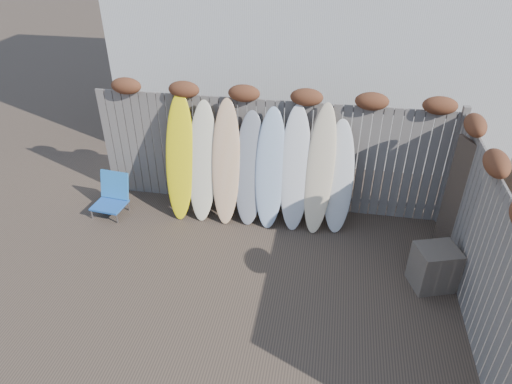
% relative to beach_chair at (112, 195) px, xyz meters
% --- Properties ---
extents(ground, '(80.00, 80.00, 0.00)m').
position_rel_beach_chair_xyz_m(ground, '(2.66, -1.70, -0.33)').
color(ground, '#493A2D').
extents(back_fence, '(6.05, 0.28, 2.24)m').
position_rel_beach_chair_xyz_m(back_fence, '(2.72, 0.69, 0.86)').
color(back_fence, slate).
rests_on(back_fence, ground).
extents(right_fence, '(0.28, 4.40, 2.24)m').
position_rel_beach_chair_xyz_m(right_fence, '(5.66, -1.45, 0.81)').
color(right_fence, slate).
rests_on(right_fence, ground).
extents(beach_chair, '(0.58, 0.62, 0.71)m').
position_rel_beach_chair_xyz_m(beach_chair, '(0.00, 0.00, 0.00)').
color(beach_chair, '#235BB1').
rests_on(beach_chair, ground).
extents(wooden_crate, '(0.68, 0.62, 0.65)m').
position_rel_beach_chair_xyz_m(wooden_crate, '(5.29, -0.97, -0.00)').
color(wooden_crate, '#705B54').
rests_on(wooden_crate, ground).
extents(lattice_panel, '(0.57, 1.17, 1.89)m').
position_rel_beach_chair_xyz_m(lattice_panel, '(5.77, -0.43, 0.62)').
color(lattice_panel, '#433A29').
rests_on(lattice_panel, ground).
extents(surfboard_0, '(0.52, 0.76, 2.09)m').
position_rel_beach_chair_xyz_m(surfboard_0, '(1.22, 0.26, 0.72)').
color(surfboard_0, yellow).
rests_on(surfboard_0, ground).
extents(surfboard_1, '(0.50, 0.71, 1.99)m').
position_rel_beach_chair_xyz_m(surfboard_1, '(1.61, 0.27, 0.67)').
color(surfboard_1, '#F4E7BF').
rests_on(surfboard_1, ground).
extents(surfboard_2, '(0.52, 0.76, 2.05)m').
position_rel_beach_chair_xyz_m(surfboard_2, '(2.02, 0.26, 0.69)').
color(surfboard_2, '#E6B979').
rests_on(surfboard_2, ground).
extents(surfboard_3, '(0.52, 0.68, 1.87)m').
position_rel_beach_chair_xyz_m(surfboard_3, '(2.42, 0.27, 0.61)').
color(surfboard_3, gray).
rests_on(surfboard_3, ground).
extents(surfboard_4, '(0.51, 0.70, 1.96)m').
position_rel_beach_chair_xyz_m(surfboard_4, '(2.76, 0.26, 0.65)').
color(surfboard_4, '#ABC1DB').
rests_on(surfboard_4, ground).
extents(surfboard_5, '(0.54, 0.75, 2.01)m').
position_rel_beach_chair_xyz_m(surfboard_5, '(3.17, 0.28, 0.68)').
color(surfboard_5, silver).
rests_on(surfboard_5, ground).
extents(surfboard_6, '(0.53, 0.78, 2.07)m').
position_rel_beach_chair_xyz_m(surfboard_6, '(3.57, 0.27, 0.71)').
color(surfboard_6, '#FADFB2').
rests_on(surfboard_6, ground).
extents(surfboard_7, '(0.54, 0.69, 1.82)m').
position_rel_beach_chair_xyz_m(surfboard_7, '(3.88, 0.31, 0.58)').
color(surfboard_7, silver).
rests_on(surfboard_7, ground).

